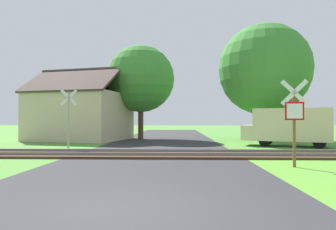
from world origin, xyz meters
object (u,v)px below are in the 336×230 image
at_px(stop_sign_near, 294,116).
at_px(crossing_sign_far, 69,115).
at_px(tree_center, 141,79).
at_px(house, 81,115).
at_px(tree_right, 264,70).
at_px(mail_truck, 288,125).

xyz_separation_m(stop_sign_near, crossing_sign_far, (-9.63, 5.62, 0.17)).
height_order(crossing_sign_far, tree_center, tree_center).
height_order(stop_sign_near, tree_center, tree_center).
bearing_deg(house, tree_center, 28.76).
height_order(tree_right, mail_truck, tree_right).
relative_size(crossing_sign_far, tree_center, 0.41).
relative_size(stop_sign_near, tree_center, 0.38).
bearing_deg(house, crossing_sign_far, -63.33).
relative_size(crossing_sign_far, tree_right, 0.36).
relative_size(tree_center, mail_truck, 1.48).
xyz_separation_m(crossing_sign_far, house, (-1.85, 7.68, 0.13)).
xyz_separation_m(stop_sign_near, mail_truck, (2.68, 7.89, -0.44)).
xyz_separation_m(tree_right, mail_truck, (-0.13, -5.24, -4.20)).
distance_m(tree_right, mail_truck, 6.72).
bearing_deg(crossing_sign_far, tree_center, 65.43).
xyz_separation_m(house, tree_right, (14.30, -0.17, 3.45)).
height_order(stop_sign_near, tree_right, tree_right).
relative_size(stop_sign_near, tree_right, 0.33).
height_order(stop_sign_near, house, house).
bearing_deg(mail_truck, stop_sign_near, -176.75).
bearing_deg(stop_sign_near, crossing_sign_far, -21.82).
bearing_deg(mail_truck, tree_right, 20.58).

